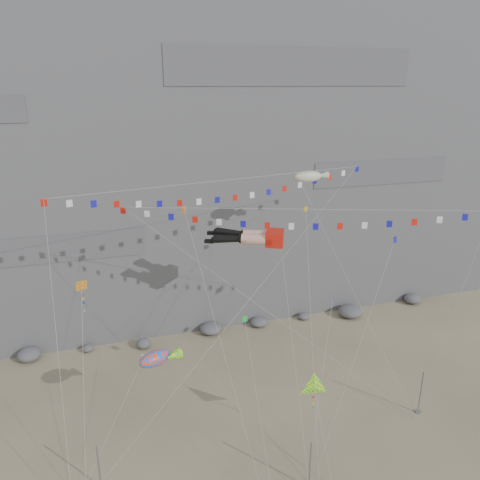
# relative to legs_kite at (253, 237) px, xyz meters

# --- Properties ---
(ground) EXTENTS (120.00, 120.00, 0.00)m
(ground) POSITION_rel_legs_kite_xyz_m (-2.00, -7.40, -14.89)
(ground) COLOR #9B8E6B
(ground) RESTS_ON ground
(cliff) EXTENTS (80.00, 28.00, 50.00)m
(cliff) POSITION_rel_legs_kite_xyz_m (-2.00, 24.60, 10.11)
(cliff) COLOR slate
(cliff) RESTS_ON ground
(talus_boulders) EXTENTS (60.00, 3.00, 1.20)m
(talus_boulders) POSITION_rel_legs_kite_xyz_m (-2.00, 9.60, -14.29)
(talus_boulders) COLOR #5D5D62
(talus_boulders) RESTS_ON ground
(anchor_pole_left) EXTENTS (0.12, 0.12, 3.70)m
(anchor_pole_left) POSITION_rel_legs_kite_xyz_m (-14.92, -9.91, -13.04)
(anchor_pole_left) COLOR gray
(anchor_pole_left) RESTS_ON ground
(anchor_pole_center) EXTENTS (0.12, 0.12, 4.09)m
(anchor_pole_center) POSITION_rel_legs_kite_xyz_m (-0.26, -14.35, -12.84)
(anchor_pole_center) COLOR gray
(anchor_pole_center) RESTS_ON ground
(anchor_pole_right) EXTENTS (0.12, 0.12, 4.29)m
(anchor_pole_right) POSITION_rel_legs_kite_xyz_m (12.69, -9.60, -12.74)
(anchor_pole_right) COLOR gray
(anchor_pole_right) RESTS_ON ground
(legs_kite) EXTENTS (7.33, 18.28, 21.11)m
(legs_kite) POSITION_rel_legs_kite_xyz_m (0.00, 0.00, 0.00)
(legs_kite) COLOR red
(legs_kite) RESTS_ON ground
(flag_banner_upper) EXTENTS (29.17, 15.38, 27.68)m
(flag_banner_upper) POSITION_rel_legs_kite_xyz_m (-2.46, 0.22, 5.37)
(flag_banner_upper) COLOR red
(flag_banner_upper) RESTS_ON ground
(flag_banner_lower) EXTENTS (28.30, 10.37, 21.41)m
(flag_banner_lower) POSITION_rel_legs_kite_xyz_m (2.79, -4.83, 3.64)
(flag_banner_lower) COLOR red
(flag_banner_lower) RESTS_ON ground
(harlequin_kite) EXTENTS (1.76, 10.07, 15.99)m
(harlequin_kite) POSITION_rel_legs_kite_xyz_m (-15.11, -2.72, -1.80)
(harlequin_kite) COLOR red
(harlequin_kite) RESTS_ON ground
(fish_windsock) EXTENTS (8.73, 6.90, 11.40)m
(fish_windsock) POSITION_rel_legs_kite_xyz_m (-10.07, -5.80, -7.40)
(fish_windsock) COLOR #F83F0C
(fish_windsock) RESTS_ON ground
(delta_kite) EXTENTS (2.56, 4.61, 7.57)m
(delta_kite) POSITION_rel_legs_kite_xyz_m (1.65, -10.59, -9.22)
(delta_kite) COLOR #FFF80D
(delta_kite) RESTS_ON ground
(blimp_windsock) EXTENTS (7.78, 12.77, 23.81)m
(blimp_windsock) POSITION_rel_legs_kite_xyz_m (6.36, 2.33, 4.79)
(blimp_windsock) COLOR beige
(blimp_windsock) RESTS_ON ground
(small_kite_a) EXTENTS (3.40, 13.89, 22.68)m
(small_kite_a) POSITION_rel_legs_kite_xyz_m (-6.42, -1.40, 3.10)
(small_kite_a) COLOR orange
(small_kite_a) RESTS_ON ground
(small_kite_b) EXTENTS (7.21, 10.52, 15.42)m
(small_kite_b) POSITION_rel_legs_kite_xyz_m (6.34, -4.12, -5.33)
(small_kite_b) COLOR purple
(small_kite_b) RESTS_ON ground
(small_kite_c) EXTENTS (1.56, 10.40, 13.38)m
(small_kite_c) POSITION_rel_legs_kite_xyz_m (-2.19, -4.63, -5.89)
(small_kite_c) COLOR green
(small_kite_c) RESTS_ON ground
(small_kite_d) EXTENTS (5.38, 15.38, 22.95)m
(small_kite_d) POSITION_rel_legs_kite_xyz_m (5.41, 0.46, 1.60)
(small_kite_d) COLOR gold
(small_kite_d) RESTS_ON ground
(small_kite_e) EXTENTS (10.62, 7.99, 19.51)m
(small_kite_e) POSITION_rel_legs_kite_xyz_m (11.38, -5.21, 0.04)
(small_kite_e) COLOR #1412A5
(small_kite_e) RESTS_ON ground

